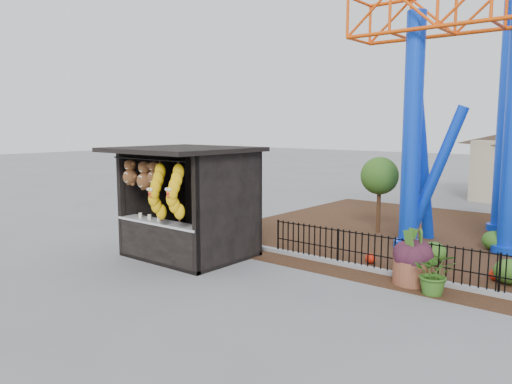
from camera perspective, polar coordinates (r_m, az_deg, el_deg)
The scene contains 7 objects.
ground at distance 11.80m, azimuth -1.61°, elevation -10.76°, with size 120.00×120.00×0.00m, color slate.
curb at distance 12.48m, azimuth 22.33°, elevation -10.02°, with size 18.00×0.18×0.12m, color gray.
prize_booth at distance 14.11m, azimuth -8.38°, elevation -1.42°, with size 3.50×3.40×3.12m.
picket_fence at distance 12.14m, azimuth 26.54°, elevation -8.58°, with size 12.20×0.06×1.00m, color black, non-canonical shape.
terracotta_planter at distance 12.46m, azimuth 17.43°, elevation -8.70°, with size 0.91×0.91×0.59m, color brown.
planter_foliage at distance 12.30m, azimuth 17.55°, elevation -5.95°, with size 0.70×0.70×0.64m, color #321421.
potted_plant at distance 11.78m, azimuth 19.77°, elevation -8.73°, with size 0.89×0.77×0.99m, color #275418.
Camera 1 is at (7.35, -8.45, 3.71)m, focal length 35.00 mm.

